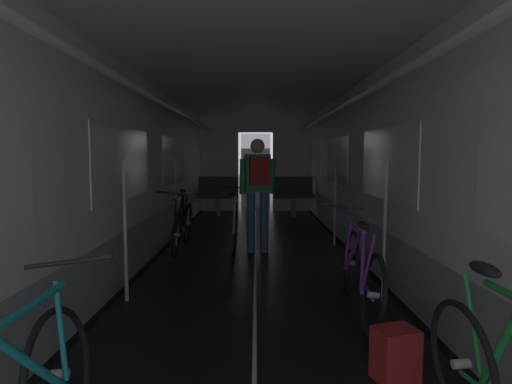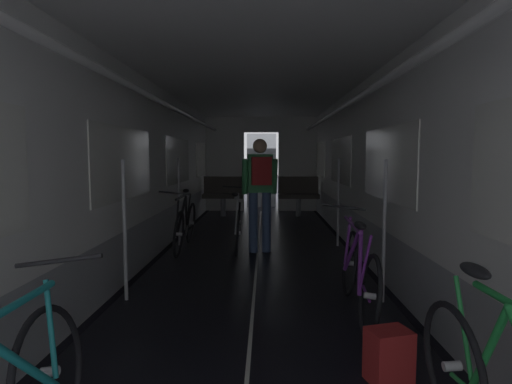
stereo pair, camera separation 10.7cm
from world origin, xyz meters
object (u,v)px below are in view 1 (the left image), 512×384
Objects in this scene: bench_seat_far_left at (219,192)px; bench_seat_far_right at (294,192)px; bicycle_black at (183,225)px; backpack_on_floor at (396,355)px; bicycle_purple at (361,272)px; person_cyclist_aisle at (259,184)px; bicycle_silver_in_aisle at (236,224)px.

bench_seat_far_right is (1.80, 0.00, 0.00)m from bench_seat_far_left.
bicycle_black is 4.97× the size of backpack_on_floor.
bicycle_purple is at bearing -73.52° from bench_seat_far_left.
person_cyclist_aisle is at bearing 103.49° from backpack_on_floor.
bicycle_purple is 1.00× the size of person_cyclist_aisle.
bench_seat_far_left reaches higher than bicycle_black.
person_cyclist_aisle is at bearing -7.98° from bicycle_black.
bench_seat_far_right reaches higher than bicycle_silver_in_aisle.
bench_seat_far_left is at bearing 103.59° from backpack_on_floor.
bench_seat_far_right is 0.58× the size of bicycle_silver_in_aisle.
backpack_on_floor is at bearing -76.51° from person_cyclist_aisle.
bicycle_purple is 2.98m from bicycle_silver_in_aisle.
bicycle_silver_in_aisle is at bearing 107.42° from backpack_on_floor.
bench_seat_far_right and bicycle_purple have the same top height.
person_cyclist_aisle is 0.77m from bicycle_silver_in_aisle.
person_cyclist_aisle is 1.00× the size of bicycle_silver_in_aisle.
bicycle_silver_in_aisle is at bearing 115.23° from bicycle_purple.
bicycle_black is (-0.21, -3.70, -0.19)m from bench_seat_far_left.
person_cyclist_aisle reaches higher than backpack_on_floor.
bicycle_black reaches higher than backpack_on_floor.
bench_seat_far_left is at bearing 103.68° from person_cyclist_aisle.
bench_seat_far_right is 0.58× the size of bicycle_purple.
bicycle_purple is 2.67m from person_cyclist_aisle.
bench_seat_far_right is 3.79m from bicycle_silver_in_aisle.
person_cyclist_aisle is 3.80m from backpack_on_floor.
backpack_on_floor is (-0.06, -1.17, -0.21)m from bicycle_purple.
bicycle_silver_in_aisle is (-1.21, -3.59, -0.18)m from bench_seat_far_right.
bench_seat_far_left is 0.58× the size of bicycle_black.
backpack_on_floor is at bearing -72.58° from bicycle_silver_in_aisle.
bicycle_silver_in_aisle is 4.06m from backpack_on_floor.
bicycle_black is at bearing 172.02° from person_cyclist_aisle.
bench_seat_far_right is at bearing 90.54° from bicycle_purple.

